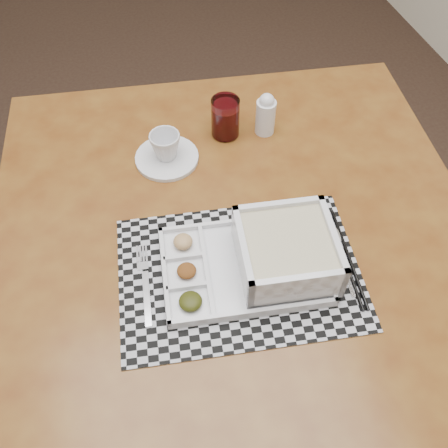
% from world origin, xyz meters
% --- Properties ---
extents(dining_table, '(1.16, 1.16, 0.77)m').
position_xyz_m(dining_table, '(0.87, -0.51, 0.69)').
color(dining_table, '#55270F').
rests_on(dining_table, ground).
extents(placemat, '(0.51, 0.39, 0.00)m').
position_xyz_m(placemat, '(0.85, -0.62, 0.77)').
color(placemat, '#A4A4AC').
rests_on(placemat, dining_table).
extents(serving_tray, '(0.36, 0.26, 0.10)m').
position_xyz_m(serving_tray, '(0.91, -0.63, 0.81)').
color(serving_tray, silver).
rests_on(serving_tray, placemat).
extents(fork, '(0.04, 0.19, 0.00)m').
position_xyz_m(fork, '(0.66, -0.59, 0.78)').
color(fork, silver).
rests_on(fork, placemat).
extents(spoon, '(0.04, 0.18, 0.01)m').
position_xyz_m(spoon, '(1.06, -0.60, 0.78)').
color(spoon, silver).
rests_on(spoon, placemat).
extents(chopsticks, '(0.05, 0.24, 0.01)m').
position_xyz_m(chopsticks, '(1.06, -0.65, 0.78)').
color(chopsticks, black).
rests_on(chopsticks, placemat).
extents(saucer, '(0.15, 0.15, 0.01)m').
position_xyz_m(saucer, '(0.78, -0.27, 0.78)').
color(saucer, silver).
rests_on(saucer, dining_table).
extents(cup, '(0.09, 0.09, 0.07)m').
position_xyz_m(cup, '(0.78, -0.27, 0.82)').
color(cup, silver).
rests_on(cup, saucer).
extents(juice_glass, '(0.07, 0.07, 0.10)m').
position_xyz_m(juice_glass, '(0.93, -0.23, 0.82)').
color(juice_glass, white).
rests_on(juice_glass, dining_table).
extents(creamer_bottle, '(0.05, 0.05, 0.11)m').
position_xyz_m(creamer_bottle, '(1.03, -0.24, 0.83)').
color(creamer_bottle, silver).
rests_on(creamer_bottle, dining_table).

